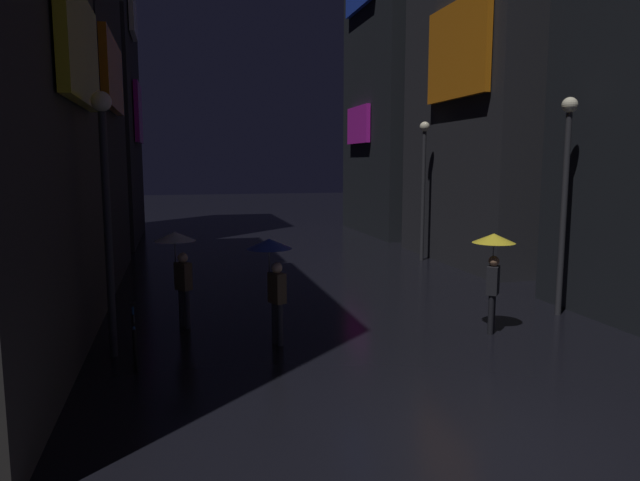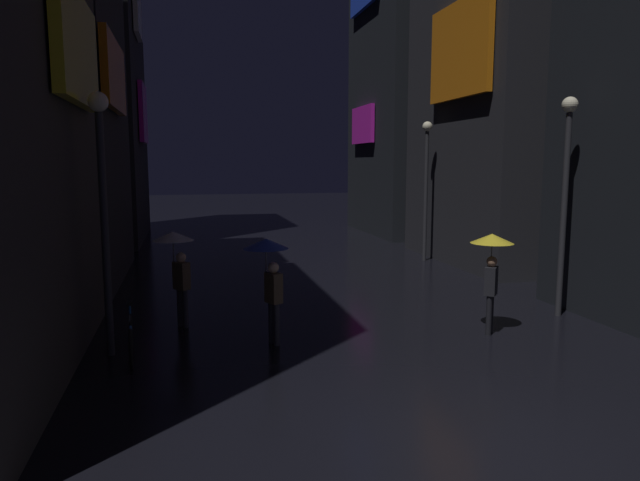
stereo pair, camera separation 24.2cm
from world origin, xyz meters
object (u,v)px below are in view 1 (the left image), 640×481
Objects in this scene: pedestrian_midstreet_left_yellow at (493,255)px; streetlamp_right_near at (565,180)px; pedestrian_midstreet_centre_clear at (178,252)px; bicycle_parked_at_storefront at (134,339)px; streetlamp_right_far at (424,174)px; streetlamp_left_near at (106,191)px; pedestrian_far_right_blue at (272,262)px.

streetlamp_right_near reaches higher than pedestrian_midstreet_left_yellow.
pedestrian_midstreet_centre_clear is 6.78m from pedestrian_midstreet_left_yellow.
bicycle_parked_at_storefront is 0.36× the size of streetlamp_right_far.
streetlamp_right_near is (2.30, 0.85, 1.55)m from pedestrian_midstreet_left_yellow.
streetlamp_left_near is 13.06m from streetlamp_right_far.
streetlamp_right_near reaches higher than bicycle_parked_at_storefront.
streetlamp_left_near is 10.01m from streetlamp_right_near.
pedestrian_midstreet_centre_clear and pedestrian_far_right_blue have the same top height.
streetlamp_right_far is (8.78, 6.73, 1.54)m from pedestrian_midstreet_centre_clear.
streetlamp_right_far is (9.60, 8.69, 2.82)m from bicycle_parked_at_storefront.
streetlamp_right_far is 7.87m from streetlamp_right_near.
streetlamp_left_near is 0.96× the size of streetlamp_right_near.
streetlamp_right_far is at bearing 42.15° from bicycle_parked_at_storefront.
bicycle_parked_at_storefront is at bearing -36.46° from streetlamp_left_near.
streetlamp_right_far is at bearing 37.47° from pedestrian_midstreet_centre_clear.
streetlamp_right_far is at bearing 75.22° from pedestrian_midstreet_left_yellow.
streetlamp_left_near reaches higher than pedestrian_far_right_blue.
streetlamp_left_near is at bearing -179.43° from pedestrian_far_right_blue.
streetlamp_right_near is at bearing -90.00° from streetlamp_right_far.
streetlamp_right_near is at bearing 4.11° from pedestrian_far_right_blue.
pedestrian_midstreet_centre_clear is 8.99m from streetlamp_right_near.
pedestrian_midstreet_left_yellow is 0.44× the size of streetlamp_left_near.
pedestrian_midstreet_centre_clear is 2.43m from pedestrian_far_right_blue.
pedestrian_far_right_blue is 0.42× the size of streetlamp_right_far.
bicycle_parked_at_storefront is 0.36× the size of streetlamp_right_near.
pedestrian_midstreet_left_yellow is at bearing -4.21° from pedestrian_far_right_blue.
bicycle_parked_at_storefront is at bearing -137.85° from streetlamp_right_far.
pedestrian_midstreet_centre_clear is at bearing 137.78° from pedestrian_far_right_blue.
bicycle_parked_at_storefront is at bearing -112.68° from pedestrian_midstreet_centre_clear.
pedestrian_far_right_blue reaches higher than bicycle_parked_at_storefront.
streetlamp_left_near is 0.96× the size of streetlamp_right_far.
bicycle_parked_at_storefront is 2.75m from streetlamp_left_near.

